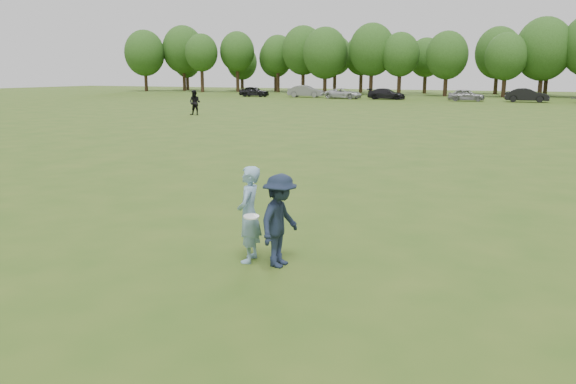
% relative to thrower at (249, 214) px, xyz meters
% --- Properties ---
extents(ground, '(200.00, 200.00, 0.00)m').
position_rel_thrower_xyz_m(ground, '(0.83, 0.39, -0.86)').
color(ground, '#305016').
rests_on(ground, ground).
extents(thrower, '(0.54, 0.70, 1.73)m').
position_rel_thrower_xyz_m(thrower, '(0.00, 0.00, 0.00)').
color(thrower, '#80A6C6').
rests_on(thrower, ground).
extents(defender, '(0.67, 1.09, 1.63)m').
position_rel_thrower_xyz_m(defender, '(0.61, -0.00, -0.05)').
color(defender, '#182134').
rests_on(defender, ground).
extents(player_far_a, '(1.01, 0.83, 1.94)m').
position_rel_thrower_xyz_m(player_far_a, '(-20.45, 28.89, 0.11)').
color(player_far_a, black).
rests_on(player_far_a, ground).
extents(car_a, '(4.16, 1.76, 1.40)m').
position_rel_thrower_xyz_m(car_a, '(-32.05, 60.69, -0.16)').
color(car_a, black).
rests_on(car_a, ground).
extents(car_b, '(4.94, 2.27, 1.57)m').
position_rel_thrower_xyz_m(car_b, '(-24.84, 61.85, -0.08)').
color(car_b, slate).
rests_on(car_b, ground).
extents(car_c, '(4.89, 2.63, 1.31)m').
position_rel_thrower_xyz_m(car_c, '(-18.87, 60.02, -0.21)').
color(car_c, silver).
rests_on(car_c, ground).
extents(car_d, '(4.69, 2.06, 1.34)m').
position_rel_thrower_xyz_m(car_d, '(-13.47, 60.46, -0.19)').
color(car_d, black).
rests_on(car_d, ground).
extents(car_e, '(4.26, 2.02, 1.41)m').
position_rel_thrower_xyz_m(car_e, '(-3.91, 60.05, -0.16)').
color(car_e, gray).
rests_on(car_e, ground).
extents(car_f, '(4.76, 1.96, 1.53)m').
position_rel_thrower_xyz_m(car_f, '(2.55, 60.57, -0.10)').
color(car_f, black).
rests_on(car_f, ground).
extents(disc_in_play, '(0.30, 0.30, 0.07)m').
position_rel_thrower_xyz_m(disc_in_play, '(0.22, -0.33, 0.06)').
color(disc_in_play, white).
rests_on(disc_in_play, ground).
extents(treeline, '(130.35, 18.39, 11.74)m').
position_rel_thrower_xyz_m(treeline, '(3.64, 77.29, 5.40)').
color(treeline, '#332114').
rests_on(treeline, ground).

